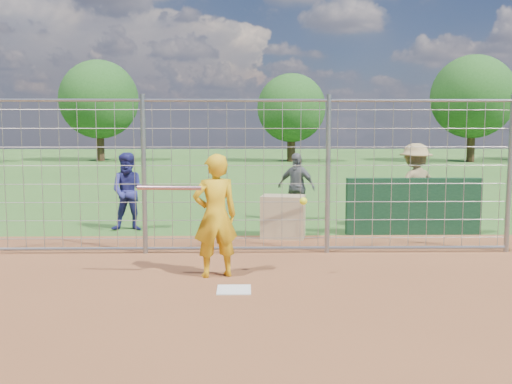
{
  "coord_description": "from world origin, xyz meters",
  "views": [
    {
      "loc": [
        0.15,
        -7.26,
        2.05
      ],
      "look_at": [
        0.3,
        0.8,
        1.15
      ],
      "focal_mm": 40.0,
      "sensor_mm": 36.0,
      "label": 1
    }
  ],
  "objects_px": {
    "bystander_a": "(129,192)",
    "equipment_bin": "(283,217)",
    "bystander_c": "(415,187)",
    "batter": "(215,216)",
    "bystander_b": "(296,187)"
  },
  "relations": [
    {
      "from": "bystander_a",
      "to": "equipment_bin",
      "type": "distance_m",
      "value": 3.18
    },
    {
      "from": "bystander_c",
      "to": "batter",
      "type": "bearing_deg",
      "value": 24.88
    },
    {
      "from": "batter",
      "to": "bystander_b",
      "type": "bearing_deg",
      "value": -124.07
    },
    {
      "from": "bystander_b",
      "to": "bystander_c",
      "type": "relative_size",
      "value": 0.87
    },
    {
      "from": "batter",
      "to": "bystander_a",
      "type": "distance_m",
      "value": 4.13
    },
    {
      "from": "batter",
      "to": "bystander_a",
      "type": "relative_size",
      "value": 1.09
    },
    {
      "from": "batter",
      "to": "bystander_a",
      "type": "bearing_deg",
      "value": -78.5
    },
    {
      "from": "bystander_a",
      "to": "bystander_b",
      "type": "distance_m",
      "value": 3.63
    },
    {
      "from": "bystander_a",
      "to": "equipment_bin",
      "type": "bearing_deg",
      "value": -18.2
    },
    {
      "from": "bystander_b",
      "to": "equipment_bin",
      "type": "bearing_deg",
      "value": -70.42
    },
    {
      "from": "bystander_a",
      "to": "bystander_c",
      "type": "bearing_deg",
      "value": -3.02
    },
    {
      "from": "bystander_c",
      "to": "equipment_bin",
      "type": "distance_m",
      "value": 2.88
    },
    {
      "from": "bystander_c",
      "to": "bystander_b",
      "type": "bearing_deg",
      "value": -44.63
    },
    {
      "from": "batter",
      "to": "bystander_b",
      "type": "xyz_separation_m",
      "value": [
        1.54,
        4.76,
        -0.1
      ]
    },
    {
      "from": "bystander_a",
      "to": "bystander_b",
      "type": "height_order",
      "value": "bystander_a"
    }
  ]
}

